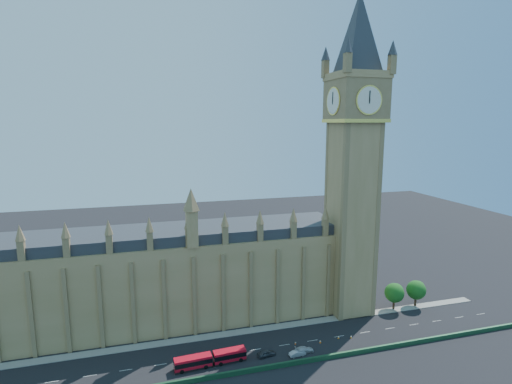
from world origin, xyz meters
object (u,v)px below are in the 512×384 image
object	(u,v)px
red_bus	(210,359)
car_grey	(266,353)
car_silver	(297,353)
car_white	(304,349)

from	to	relation	value
red_bus	car_grey	size ratio (longest dim) A/B	3.82
car_silver	car_white	xyz separation A→B (m)	(2.37, 1.18, -0.01)
car_grey	car_white	distance (m)	9.95
red_bus	car_grey	distance (m)	14.13
car_white	red_bus	bearing A→B (deg)	92.99
red_bus	car_silver	distance (m)	21.78
red_bus	car_white	xyz separation A→B (m)	(24.02, -1.02, -0.88)
car_grey	red_bus	bearing A→B (deg)	81.35
red_bus	car_white	size ratio (longest dim) A/B	3.70
car_white	car_grey	bearing A→B (deg)	90.51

